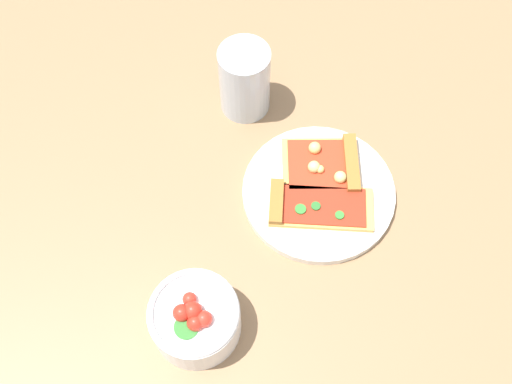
{
  "coord_description": "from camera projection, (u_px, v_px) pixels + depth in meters",
  "views": [
    {
      "loc": [
        0.39,
        -0.19,
        0.85
      ],
      "look_at": [
        -0.04,
        -0.1,
        0.03
      ],
      "focal_mm": 43.7,
      "sensor_mm": 36.0,
      "label": 1
    }
  ],
  "objects": [
    {
      "name": "salad_bowl",
      "position": [
        195.0,
        319.0,
        0.83
      ],
      "size": [
        0.12,
        0.12,
        0.09
      ],
      "color": "white",
      "rests_on": "ground_plane"
    },
    {
      "name": "plate",
      "position": [
        321.0,
        192.0,
        0.96
      ],
      "size": [
        0.23,
        0.23,
        0.01
      ],
      "primitive_type": "cylinder",
      "color": "white",
      "rests_on": "ground_plane"
    },
    {
      "name": "pizza_slice_far",
      "position": [
        313.0,
        206.0,
        0.93
      ],
      "size": [
        0.11,
        0.17,
        0.02
      ],
      "color": "#E5B256",
      "rests_on": "plate"
    },
    {
      "name": "soda_glass",
      "position": [
        245.0,
        82.0,
        0.99
      ],
      "size": [
        0.08,
        0.08,
        0.13
      ],
      "color": "silver",
      "rests_on": "ground_plane"
    },
    {
      "name": "ground_plane",
      "position": [
        323.0,
        212.0,
        0.95
      ],
      "size": [
        2.4,
        2.4,
        0.0
      ],
      "primitive_type": "plane",
      "color": "#93704C",
      "rests_on": "ground"
    },
    {
      "name": "pizza_slice_near",
      "position": [
        327.0,
        165.0,
        0.96
      ],
      "size": [
        0.12,
        0.13,
        0.03
      ],
      "color": "#E5B256",
      "rests_on": "plate"
    }
  ]
}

